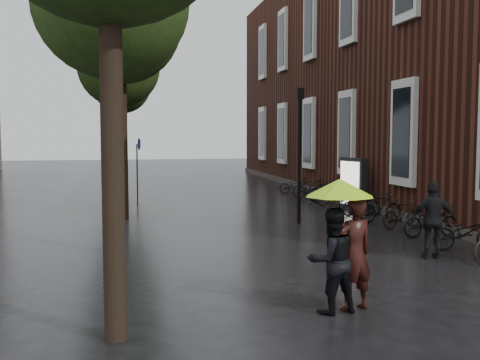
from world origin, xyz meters
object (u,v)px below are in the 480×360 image
object	(u,v)px
person_burgundy	(354,254)
lamp_post	(300,142)
parked_bicycles	(370,205)
ad_lightbox	(353,184)
person_black	(332,260)
pedestrian_walking	(433,220)

from	to	relation	value
person_burgundy	lamp_post	bearing A→B (deg)	-114.92
parked_bicycles	lamp_post	bearing A→B (deg)	-167.75
parked_bicycles	ad_lightbox	distance (m)	2.02
person_black	parked_bicycles	bearing A→B (deg)	-126.21
person_black	lamp_post	world-z (taller)	lamp_post
pedestrian_walking	ad_lightbox	bearing A→B (deg)	-88.54
lamp_post	person_burgundy	bearing A→B (deg)	-101.90
parked_bicycles	lamp_post	distance (m)	3.63
person_burgundy	pedestrian_walking	distance (m)	4.71
person_black	ad_lightbox	distance (m)	12.82
ad_lightbox	lamp_post	bearing A→B (deg)	-153.77
ad_lightbox	lamp_post	size ratio (longest dim) A/B	0.46
person_burgundy	parked_bicycles	xyz separation A→B (m)	(4.70, 9.66, -0.50)
person_burgundy	ad_lightbox	distance (m)	12.58
person_burgundy	person_black	bearing A→B (deg)	-2.59
ad_lightbox	person_burgundy	bearing A→B (deg)	-127.05
lamp_post	parked_bicycles	bearing A→B (deg)	12.25
pedestrian_walking	lamp_post	distance (m)	6.23
person_burgundy	lamp_post	size ratio (longest dim) A/B	0.43
lamp_post	ad_lightbox	bearing A→B (deg)	40.41
person_burgundy	ad_lightbox	bearing A→B (deg)	-125.89
person_burgundy	ad_lightbox	xyz separation A→B (m)	(4.89, 11.59, 0.07)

